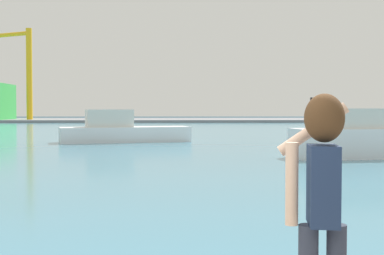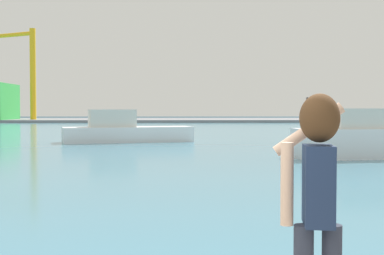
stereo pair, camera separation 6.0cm
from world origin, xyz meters
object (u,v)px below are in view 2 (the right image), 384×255
(boat_moored_2, at_px, (382,139))
(boat_moored, at_px, (124,131))
(port_crane, at_px, (29,66))
(person_photographer, at_px, (317,190))

(boat_moored_2, bearing_deg, boat_moored, 129.05)
(boat_moored, bearing_deg, port_crane, 96.00)
(person_photographer, bearing_deg, port_crane, 25.60)
(person_photographer, distance_m, port_crane, 91.37)
(boat_moored, relative_size, boat_moored_2, 1.04)
(port_crane, bearing_deg, person_photographer, -73.23)
(boat_moored_2, bearing_deg, person_photographer, -121.18)
(boat_moored, relative_size, port_crane, 0.57)
(boat_moored, height_order, port_crane, port_crane)
(boat_moored, height_order, boat_moored_2, boat_moored_2)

